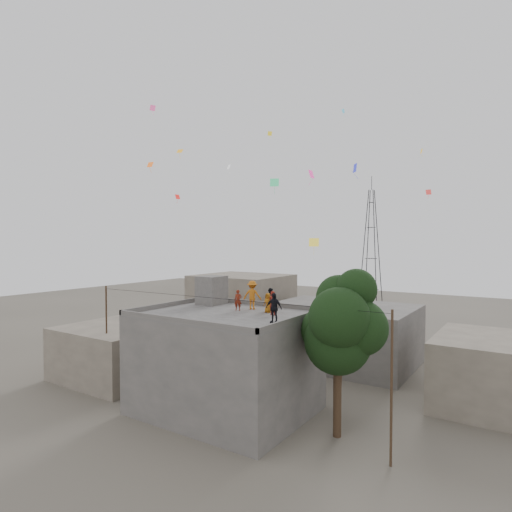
# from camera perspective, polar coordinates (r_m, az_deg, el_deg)

# --- Properties ---
(ground) EXTENTS (140.00, 140.00, 0.00)m
(ground) POSITION_cam_1_polar(r_m,az_deg,el_deg) (28.40, -4.09, -19.87)
(ground) COLOR #4F4A41
(ground) RESTS_ON ground
(main_building) EXTENTS (10.00, 8.00, 6.10)m
(main_building) POSITION_cam_1_polar(r_m,az_deg,el_deg) (27.41, -4.11, -13.94)
(main_building) COLOR #55524F
(main_building) RESTS_ON ground
(parapet) EXTENTS (10.00, 8.00, 0.30)m
(parapet) POSITION_cam_1_polar(r_m,az_deg,el_deg) (26.71, -4.12, -7.32)
(parapet) COLOR #55524F
(parapet) RESTS_ON main_building
(stair_head_box) EXTENTS (1.60, 1.80, 2.00)m
(stair_head_box) POSITION_cam_1_polar(r_m,az_deg,el_deg) (30.58, -5.94, -4.54)
(stair_head_box) COLOR #55524F
(stair_head_box) RESTS_ON main_building
(neighbor_west) EXTENTS (8.00, 10.00, 4.00)m
(neighbor_west) POSITION_cam_1_polar(r_m,az_deg,el_deg) (36.46, -16.27, -11.70)
(neighbor_west) COLOR #685F52
(neighbor_west) RESTS_ON ground
(neighbor_north) EXTENTS (12.00, 9.00, 5.00)m
(neighbor_north) POSITION_cam_1_polar(r_m,az_deg,el_deg) (38.50, 11.34, -10.17)
(neighbor_north) COLOR #55524F
(neighbor_north) RESTS_ON ground
(neighbor_northwest) EXTENTS (9.00, 8.00, 7.00)m
(neighbor_northwest) POSITION_cam_1_polar(r_m,az_deg,el_deg) (45.73, -1.87, -6.93)
(neighbor_northwest) COLOR #685F52
(neighbor_northwest) RESTS_ON ground
(neighbor_east) EXTENTS (7.00, 8.00, 4.40)m
(neighbor_east) POSITION_cam_1_polar(r_m,az_deg,el_deg) (32.11, 29.30, -13.38)
(neighbor_east) COLOR #685F52
(neighbor_east) RESTS_ON ground
(tree) EXTENTS (4.90, 4.60, 9.10)m
(tree) POSITION_cam_1_polar(r_m,az_deg,el_deg) (23.63, 11.32, -8.94)
(tree) COLOR black
(tree) RESTS_ON ground
(utility_line) EXTENTS (20.12, 0.62, 7.40)m
(utility_line) POSITION_cam_1_polar(r_m,az_deg,el_deg) (25.96, -4.93, -13.07)
(utility_line) COLOR black
(utility_line) RESTS_ON ground
(transmission_tower) EXTENTS (2.97, 2.97, 20.01)m
(transmission_tower) POSITION_cam_1_polar(r_m,az_deg,el_deg) (64.16, 15.09, 0.55)
(transmission_tower) COLOR black
(transmission_tower) RESTS_ON ground
(person_red_adult) EXTENTS (0.57, 0.40, 1.46)m
(person_red_adult) POSITION_cam_1_polar(r_m,az_deg,el_deg) (26.02, 2.26, -6.28)
(person_red_adult) COLOR maroon
(person_red_adult) RESTS_ON main_building
(person_orange_child) EXTENTS (0.65, 0.47, 1.23)m
(person_orange_child) POSITION_cam_1_polar(r_m,az_deg,el_deg) (26.89, 1.58, -6.26)
(person_orange_child) COLOR #9F5B12
(person_orange_child) RESTS_ON main_building
(person_dark_child) EXTENTS (0.85, 0.89, 1.45)m
(person_dark_child) POSITION_cam_1_polar(r_m,az_deg,el_deg) (27.72, 1.99, -5.78)
(person_dark_child) COLOR black
(person_dark_child) RESTS_ON main_building
(person_dark_adult) EXTENTS (0.98, 0.43, 1.65)m
(person_dark_adult) POSITION_cam_1_polar(r_m,az_deg,el_deg) (23.49, 2.39, -6.93)
(person_dark_adult) COLOR black
(person_dark_adult) RESTS_ON main_building
(person_orange_adult) EXTENTS (1.38, 1.07, 1.88)m
(person_orange_adult) POSITION_cam_1_polar(r_m,az_deg,el_deg) (28.15, -0.49, -5.22)
(person_orange_adult) COLOR #C36816
(person_orange_adult) RESTS_ON main_building
(person_red_child) EXTENTS (0.57, 0.49, 1.33)m
(person_red_child) POSITION_cam_1_polar(r_m,az_deg,el_deg) (27.71, -2.42, -5.91)
(person_red_child) COLOR maroon
(person_red_child) RESTS_ON main_building
(kites) EXTENTS (20.42, 19.14, 12.94)m
(kites) POSITION_cam_1_polar(r_m,az_deg,el_deg) (32.06, 2.80, 11.58)
(kites) COLOR red
(kites) RESTS_ON ground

